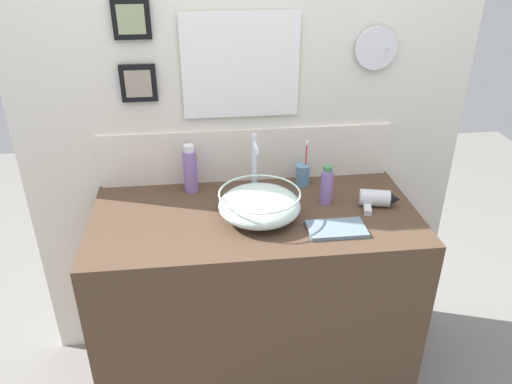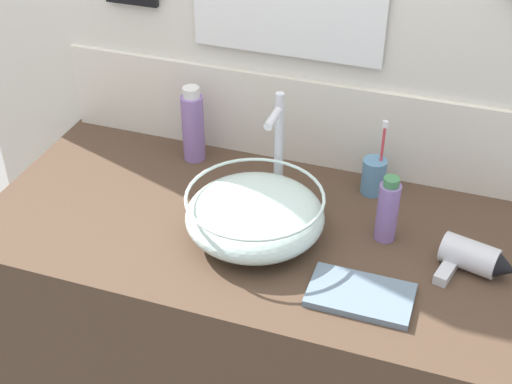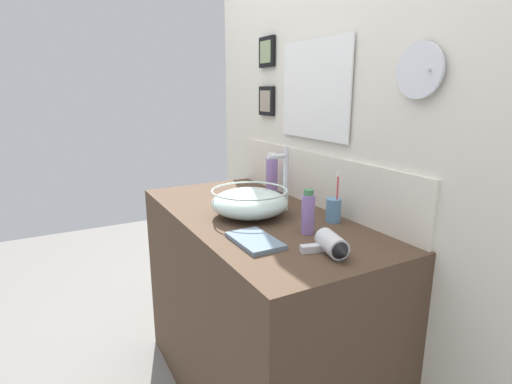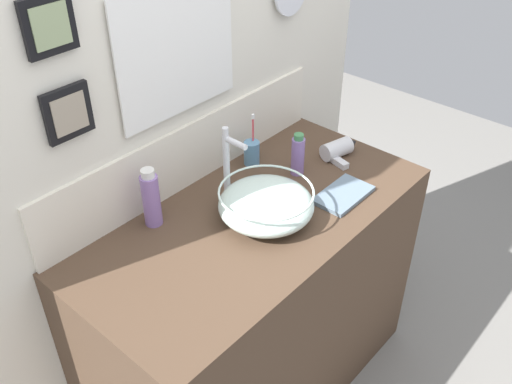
{
  "view_description": "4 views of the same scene",
  "coord_description": "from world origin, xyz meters",
  "px_view_note": "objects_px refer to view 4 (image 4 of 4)",
  "views": [
    {
      "loc": [
        -0.2,
        -1.73,
        1.96
      ],
      "look_at": [
        0.0,
        0.0,
        1.03
      ],
      "focal_mm": 35.0,
      "sensor_mm": 36.0,
      "label": 1
    },
    {
      "loc": [
        0.44,
        -1.28,
        2.0
      ],
      "look_at": [
        0.0,
        0.0,
        1.03
      ],
      "focal_mm": 50.0,
      "sensor_mm": 36.0,
      "label": 2
    },
    {
      "loc": [
        1.46,
        -0.79,
        1.45
      ],
      "look_at": [
        0.0,
        0.0,
        1.03
      ],
      "focal_mm": 28.0,
      "sensor_mm": 36.0,
      "label": 3
    },
    {
      "loc": [
        -1.16,
        -1.02,
        2.15
      ],
      "look_at": [
        0.0,
        0.0,
        1.03
      ],
      "focal_mm": 40.0,
      "sensor_mm": 36.0,
      "label": 4
    }
  ],
  "objects_px": {
    "glass_bowl_sink": "(266,204)",
    "hand_towel": "(343,195)",
    "faucet": "(228,161)",
    "shampoo_bottle": "(298,155)",
    "hair_drier": "(340,149)",
    "soap_dispenser": "(151,199)",
    "toothbrush_cup": "(252,152)"
  },
  "relations": [
    {
      "from": "faucet",
      "to": "toothbrush_cup",
      "type": "distance_m",
      "value": 0.27
    },
    {
      "from": "glass_bowl_sink",
      "to": "hair_drier",
      "type": "bearing_deg",
      "value": 4.73
    },
    {
      "from": "shampoo_bottle",
      "to": "hand_towel",
      "type": "distance_m",
      "value": 0.23
    },
    {
      "from": "hair_drier",
      "to": "toothbrush_cup",
      "type": "height_order",
      "value": "toothbrush_cup"
    },
    {
      "from": "faucet",
      "to": "soap_dispenser",
      "type": "relative_size",
      "value": 1.34
    },
    {
      "from": "faucet",
      "to": "hair_drier",
      "type": "height_order",
      "value": "faucet"
    },
    {
      "from": "hair_drier",
      "to": "soap_dispenser",
      "type": "distance_m",
      "value": 0.81
    },
    {
      "from": "faucet",
      "to": "shampoo_bottle",
      "type": "xyz_separation_m",
      "value": [
        0.29,
        -0.08,
        -0.08
      ]
    },
    {
      "from": "soap_dispenser",
      "to": "faucet",
      "type": "bearing_deg",
      "value": -19.93
    },
    {
      "from": "hair_drier",
      "to": "hand_towel",
      "type": "xyz_separation_m",
      "value": [
        -0.22,
        -0.17,
        -0.03
      ]
    },
    {
      "from": "faucet",
      "to": "soap_dispenser",
      "type": "xyz_separation_m",
      "value": [
        -0.27,
        0.1,
        -0.06
      ]
    },
    {
      "from": "soap_dispenser",
      "to": "hand_towel",
      "type": "height_order",
      "value": "soap_dispenser"
    },
    {
      "from": "faucet",
      "to": "hair_drier",
      "type": "xyz_separation_m",
      "value": [
        0.5,
        -0.13,
        -0.13
      ]
    },
    {
      "from": "glass_bowl_sink",
      "to": "toothbrush_cup",
      "type": "height_order",
      "value": "toothbrush_cup"
    },
    {
      "from": "hair_drier",
      "to": "hand_towel",
      "type": "distance_m",
      "value": 0.28
    },
    {
      "from": "glass_bowl_sink",
      "to": "hand_towel",
      "type": "bearing_deg",
      "value": -24.23
    },
    {
      "from": "hair_drier",
      "to": "toothbrush_cup",
      "type": "relative_size",
      "value": 0.84
    },
    {
      "from": "glass_bowl_sink",
      "to": "faucet",
      "type": "relative_size",
      "value": 1.13
    },
    {
      "from": "glass_bowl_sink",
      "to": "soap_dispenser",
      "type": "height_order",
      "value": "soap_dispenser"
    },
    {
      "from": "glass_bowl_sink",
      "to": "faucet",
      "type": "xyz_separation_m",
      "value": [
        0.0,
        0.17,
        0.1
      ]
    },
    {
      "from": "glass_bowl_sink",
      "to": "shampoo_bottle",
      "type": "bearing_deg",
      "value": 17.68
    },
    {
      "from": "hair_drier",
      "to": "toothbrush_cup",
      "type": "distance_m",
      "value": 0.35
    },
    {
      "from": "glass_bowl_sink",
      "to": "hair_drier",
      "type": "relative_size",
      "value": 1.85
    },
    {
      "from": "shampoo_bottle",
      "to": "glass_bowl_sink",
      "type": "bearing_deg",
      "value": -162.32
    },
    {
      "from": "glass_bowl_sink",
      "to": "shampoo_bottle",
      "type": "relative_size",
      "value": 1.92
    },
    {
      "from": "faucet",
      "to": "hand_towel",
      "type": "bearing_deg",
      "value": -46.79
    },
    {
      "from": "faucet",
      "to": "soap_dispenser",
      "type": "bearing_deg",
      "value": 160.07
    },
    {
      "from": "soap_dispenser",
      "to": "glass_bowl_sink",
      "type": "bearing_deg",
      "value": -45.17
    },
    {
      "from": "hair_drier",
      "to": "hand_towel",
      "type": "bearing_deg",
      "value": -142.43
    },
    {
      "from": "toothbrush_cup",
      "to": "hair_drier",
      "type": "bearing_deg",
      "value": -39.83
    },
    {
      "from": "faucet",
      "to": "hand_towel",
      "type": "relative_size",
      "value": 1.3
    },
    {
      "from": "toothbrush_cup",
      "to": "hand_towel",
      "type": "bearing_deg",
      "value": -82.27
    }
  ]
}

